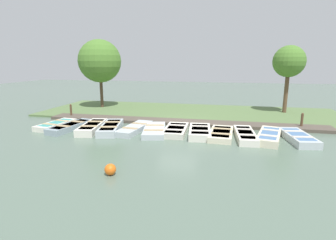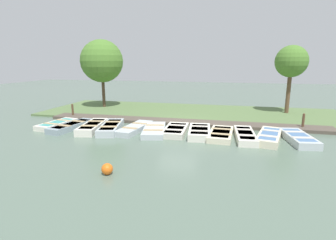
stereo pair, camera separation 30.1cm
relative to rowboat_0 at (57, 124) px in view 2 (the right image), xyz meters
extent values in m
plane|color=#566B5B|center=(-1.64, 7.71, -0.17)|extent=(80.00, 80.00, 0.00)
cube|color=#567042|center=(-6.64, 7.71, -0.10)|extent=(8.00, 24.00, 0.13)
cube|color=#51473D|center=(-2.75, 7.71, -0.07)|extent=(1.49, 19.10, 0.20)
cube|color=silver|center=(0.00, 0.00, -0.01)|extent=(2.96, 1.42, 0.32)
cube|color=teal|center=(0.00, 0.00, 0.14)|extent=(2.42, 1.12, 0.03)
cube|color=tan|center=(0.54, -0.06, 0.16)|extent=(0.40, 1.03, 0.03)
cube|color=tan|center=(-0.54, 0.06, 0.16)|extent=(0.40, 1.03, 0.03)
cube|color=#8C9EA8|center=(0.27, 1.25, 0.01)|extent=(3.48, 1.49, 0.35)
cube|color=#994C33|center=(0.27, 1.25, 0.17)|extent=(2.85, 1.19, 0.03)
cube|color=tan|center=(0.90, 1.15, 0.19)|extent=(0.47, 0.94, 0.03)
cube|color=tan|center=(-0.36, 1.35, 0.19)|extent=(0.47, 0.94, 0.03)
cube|color=silver|center=(0.23, 2.70, 0.04)|extent=(3.41, 1.58, 0.42)
cube|color=#4C709E|center=(0.23, 2.70, 0.23)|extent=(2.79, 1.26, 0.03)
cube|color=tan|center=(0.85, 2.80, 0.26)|extent=(0.49, 0.99, 0.03)
cube|color=tan|center=(-0.38, 2.59, 0.26)|extent=(0.49, 0.99, 0.03)
cube|color=#B2BCC1|center=(0.08, 3.85, 0.03)|extent=(3.57, 1.83, 0.40)
cube|color=beige|center=(0.08, 3.85, 0.21)|extent=(2.92, 1.46, 0.03)
cube|color=tan|center=(0.71, 4.00, 0.24)|extent=(0.56, 1.03, 0.03)
cube|color=tan|center=(-0.55, 3.70, 0.24)|extent=(0.56, 1.03, 0.03)
cube|color=#B2BCC1|center=(-0.17, 5.31, 0.00)|extent=(3.44, 1.39, 0.33)
cube|color=teal|center=(-0.17, 5.31, 0.15)|extent=(2.82, 1.10, 0.03)
cube|color=tan|center=(0.46, 5.23, 0.17)|extent=(0.44, 0.96, 0.03)
cube|color=tan|center=(-0.80, 5.38, 0.17)|extent=(0.44, 0.96, 0.03)
cube|color=#B2BCC1|center=(-0.06, 6.58, -0.01)|extent=(3.43, 1.87, 0.31)
cube|color=#994C33|center=(-0.06, 6.58, 0.13)|extent=(2.80, 1.48, 0.02)
cube|color=tan|center=(0.54, 6.71, 0.15)|extent=(0.55, 1.17, 0.03)
cube|color=tan|center=(-0.66, 6.45, 0.15)|extent=(0.55, 1.17, 0.03)
cube|color=beige|center=(-0.32, 7.84, -0.01)|extent=(3.00, 1.36, 0.32)
cube|color=#994C33|center=(-0.32, 7.84, 0.14)|extent=(2.46, 1.06, 0.03)
cube|color=beige|center=(0.25, 7.86, 0.17)|extent=(0.34, 1.16, 0.03)
cube|color=beige|center=(-0.88, 7.81, 0.17)|extent=(0.34, 1.16, 0.03)
cube|color=silver|center=(-0.10, 9.28, 0.03)|extent=(2.96, 1.48, 0.40)
cube|color=#4C709E|center=(-0.10, 9.28, 0.21)|extent=(2.43, 1.16, 0.03)
cube|color=beige|center=(0.44, 9.34, 0.24)|extent=(0.39, 1.13, 0.03)
cube|color=beige|center=(-0.64, 9.23, 0.24)|extent=(0.39, 1.13, 0.03)
cube|color=beige|center=(-0.09, 10.50, -0.01)|extent=(3.07, 1.37, 0.31)
cube|color=#4C709E|center=(-0.09, 10.50, 0.13)|extent=(2.51, 1.07, 0.02)
cube|color=tan|center=(0.48, 10.47, 0.15)|extent=(0.36, 1.14, 0.03)
cube|color=tan|center=(-0.66, 10.53, 0.15)|extent=(0.36, 1.14, 0.03)
cube|color=silver|center=(-0.04, 11.81, 0.01)|extent=(3.34, 1.19, 0.35)
cube|color=teal|center=(-0.04, 11.81, 0.17)|extent=(2.73, 0.94, 0.03)
cube|color=beige|center=(0.58, 11.85, 0.20)|extent=(0.39, 0.93, 0.03)
cube|color=beige|center=(-0.66, 11.77, 0.20)|extent=(0.39, 0.93, 0.03)
cube|color=beige|center=(-0.06, 13.07, 0.02)|extent=(3.49, 1.81, 0.37)
cube|color=#4C709E|center=(-0.06, 13.07, 0.19)|extent=(2.85, 1.44, 0.03)
cube|color=beige|center=(0.56, 12.92, 0.22)|extent=(0.55, 1.04, 0.03)
cube|color=beige|center=(-0.68, 13.21, 0.22)|extent=(0.55, 1.04, 0.03)
cube|color=#B2BCC1|center=(-0.12, 14.52, 0.02)|extent=(3.22, 1.57, 0.38)
cube|color=#4C709E|center=(-0.12, 14.52, 0.19)|extent=(2.63, 1.24, 0.03)
cube|color=beige|center=(0.46, 14.61, 0.22)|extent=(0.46, 1.07, 0.03)
cube|color=beige|center=(-0.70, 14.44, 0.22)|extent=(0.46, 1.07, 0.03)
cylinder|color=brown|center=(-2.87, -0.70, 0.31)|extent=(0.15, 0.15, 0.96)
sphere|color=brown|center=(-2.87, -0.70, 0.82)|extent=(0.14, 0.14, 0.14)
cylinder|color=brown|center=(-2.87, 15.38, 0.31)|extent=(0.15, 0.15, 0.96)
sphere|color=brown|center=(-2.87, 15.38, 0.82)|extent=(0.14, 0.14, 0.14)
sphere|color=orange|center=(6.08, 6.56, 0.05)|extent=(0.43, 0.43, 0.43)
cylinder|color=#4C3828|center=(-7.21, -0.30, 1.43)|extent=(0.27, 0.27, 3.19)
sphere|color=#4C7A2D|center=(-7.21, -0.30, 4.05)|extent=(3.73, 3.73, 3.73)
cylinder|color=brown|center=(-7.95, 15.37, 1.59)|extent=(0.31, 0.31, 3.51)
sphere|color=#4C7A2D|center=(-7.95, 15.37, 4.02)|extent=(2.46, 2.46, 2.46)
camera|label=1|loc=(14.53, 10.62, 3.96)|focal=28.00mm
camera|label=2|loc=(14.46, 10.92, 3.96)|focal=28.00mm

